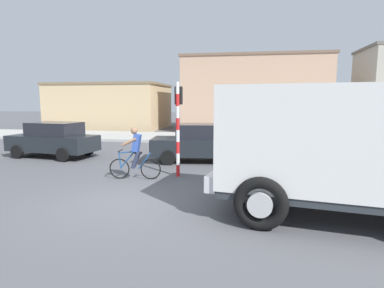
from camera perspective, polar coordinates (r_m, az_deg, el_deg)
ground_plane at (r=8.36m, az=-11.96°, el=-10.30°), size 120.00×120.00×0.00m
sidewalk_far at (r=21.43m, az=1.69°, el=1.16°), size 80.00×5.00×0.16m
truck_foreground at (r=7.54m, az=25.75°, el=0.10°), size 5.75×3.47×2.90m
cyclist at (r=10.52m, az=-10.26°, el=-1.67°), size 1.73×0.51×1.72m
traffic_light_pole at (r=10.68m, az=-2.53°, el=5.09°), size 0.24×0.43×3.20m
car_red_near at (r=15.79m, az=-23.75°, el=0.77°), size 4.20×2.30×1.60m
car_white_mid at (r=13.38m, az=1.55°, el=0.27°), size 4.16×2.20×1.60m
building_corner_left at (r=30.83m, az=-14.31°, el=6.67°), size 10.00×7.32×4.12m
building_mid_block at (r=28.20m, az=11.07°, el=8.79°), size 11.85×7.02×6.20m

